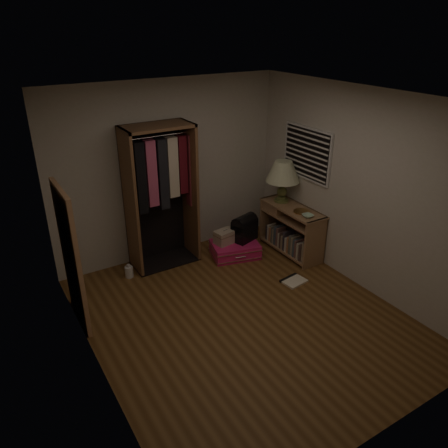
{
  "coord_description": "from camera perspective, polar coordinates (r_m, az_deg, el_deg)",
  "views": [
    {
      "loc": [
        -2.47,
        -3.57,
        3.31
      ],
      "look_at": [
        0.3,
        0.95,
        0.8
      ],
      "focal_mm": 35.0,
      "sensor_mm": 36.0,
      "label": 1
    }
  ],
  "objects": [
    {
      "name": "floor_mirror",
      "position": [
        5.25,
        -19.33,
        -4.2
      ],
      "size": [
        0.06,
        0.8,
        1.7
      ],
      "color": "tan",
      "rests_on": "ground"
    },
    {
      "name": "pink_suitcase",
      "position": [
        6.68,
        1.45,
        -3.32
      ],
      "size": [
        0.82,
        0.68,
        0.22
      ],
      "rotation": [
        0.0,
        0.0,
        -0.26
      ],
      "color": "#D3195B",
      "rests_on": "ground"
    },
    {
      "name": "room_walls",
      "position": [
        4.78,
        3.39,
        3.02
      ],
      "size": [
        3.52,
        4.02,
        2.6
      ],
      "color": "beige",
      "rests_on": "ground"
    },
    {
      "name": "ground",
      "position": [
        5.47,
        2.58,
        -12.01
      ],
      "size": [
        4.0,
        4.0,
        0.0
      ],
      "primitive_type": "plane",
      "color": "brown",
      "rests_on": "ground"
    },
    {
      "name": "table_lamp",
      "position": [
        6.64,
        7.73,
        6.72
      ],
      "size": [
        0.56,
        0.56,
        0.64
      ],
      "rotation": [
        0.0,
        0.0,
        0.09
      ],
      "color": "#50592B",
      "rests_on": "console_bookshelf"
    },
    {
      "name": "brass_tray",
      "position": [
        6.46,
        10.13,
        1.63
      ],
      "size": [
        0.31,
        0.31,
        0.01
      ],
      "rotation": [
        0.0,
        0.0,
        0.36
      ],
      "color": "#A67A40",
      "rests_on": "console_bookshelf"
    },
    {
      "name": "ceramic_bowl",
      "position": [
        6.3,
        10.88,
        1.06
      ],
      "size": [
        0.17,
        0.17,
        0.04
      ],
      "primitive_type": "imported",
      "rotation": [
        0.0,
        0.0,
        -0.06
      ],
      "color": "#A5C6A9",
      "rests_on": "console_bookshelf"
    },
    {
      "name": "floor_book",
      "position": [
        6.18,
        9.0,
        -7.3
      ],
      "size": [
        0.35,
        0.29,
        0.03
      ],
      "rotation": [
        0.0,
        0.0,
        0.13
      ],
      "color": "#F0E6CA",
      "rests_on": "ground"
    },
    {
      "name": "open_wardrobe",
      "position": [
        6.17,
        -8.16,
        5.08
      ],
      "size": [
        0.99,
        0.5,
        2.05
      ],
      "color": "brown",
      "rests_on": "ground"
    },
    {
      "name": "train_case",
      "position": [
        6.58,
        0.12,
        -1.68
      ],
      "size": [
        0.33,
        0.25,
        0.22
      ],
      "rotation": [
        0.0,
        0.0,
        0.14
      ],
      "color": "tan",
      "rests_on": "pink_suitcase"
    },
    {
      "name": "black_bag",
      "position": [
        6.64,
        2.69,
        -0.45
      ],
      "size": [
        0.43,
        0.34,
        0.41
      ],
      "rotation": [
        0.0,
        0.0,
        0.29
      ],
      "color": "black",
      "rests_on": "pink_suitcase"
    },
    {
      "name": "white_jug",
      "position": [
        6.31,
        -12.29,
        -6.1
      ],
      "size": [
        0.15,
        0.15,
        0.2
      ],
      "rotation": [
        0.0,
        0.0,
        0.4
      ],
      "color": "silver",
      "rests_on": "ground"
    },
    {
      "name": "console_bookshelf",
      "position": [
        6.77,
        8.57,
        -0.51
      ],
      "size": [
        0.42,
        1.12,
        0.75
      ],
      "color": "#8E6645",
      "rests_on": "ground"
    }
  ]
}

